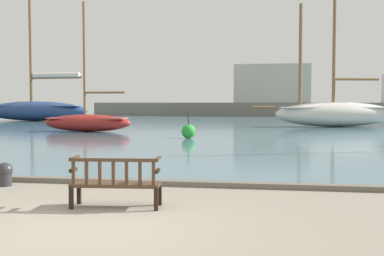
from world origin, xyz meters
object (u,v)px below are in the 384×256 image
park_bench (116,182)px  channel_buoy (188,131)px  sailboat_nearest_starboard (35,109)px  mooring_bollard (5,174)px  sailboat_mid_port (87,122)px  sailboat_far_port (336,112)px

park_bench → channel_buoy: bearing=94.9°
sailboat_nearest_starboard → mooring_bollard: size_ratio=24.40×
mooring_bollard → channel_buoy: channel_buoy is taller
sailboat_mid_port → sailboat_far_port: 18.54m
sailboat_nearest_starboard → sailboat_mid_port: size_ratio=1.63×
park_bench → sailboat_mid_port: size_ratio=0.20×
channel_buoy → sailboat_far_port: bearing=56.3°
park_bench → sailboat_mid_port: 22.23m
sailboat_nearest_starboard → channel_buoy: size_ratio=9.32×
sailboat_far_port → mooring_bollard: 29.65m
sailboat_mid_port → channel_buoy: (7.27, -4.67, -0.27)m
park_bench → sailboat_nearest_starboard: sailboat_nearest_starboard is taller
sailboat_nearest_starboard → channel_buoy: 28.46m
channel_buoy → sailboat_nearest_starboard: bearing=132.5°
mooring_bollard → sailboat_mid_port: bearing=106.1°
sailboat_nearest_starboard → sailboat_far_port: (28.25, -7.44, -0.06)m
park_bench → mooring_bollard: park_bench is taller
sailboat_nearest_starboard → sailboat_mid_port: (11.96, -16.30, -0.52)m
mooring_bollard → park_bench: bearing=-28.9°
sailboat_mid_port → sailboat_far_port: bearing=28.6°
sailboat_far_port → channel_buoy: bearing=-123.7°
sailboat_nearest_starboard → channel_buoy: bearing=-47.5°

